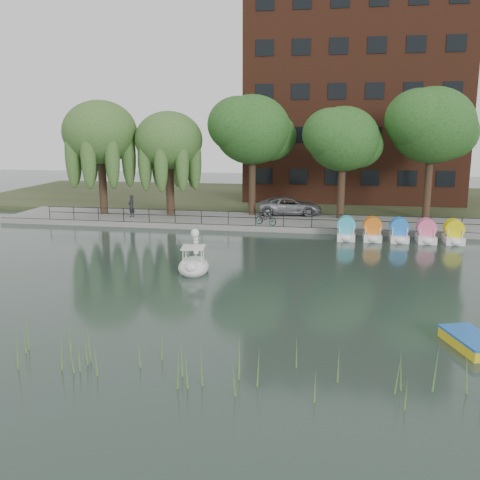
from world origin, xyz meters
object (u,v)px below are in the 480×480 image
(minivan, at_px, (290,205))
(pedestrian, at_px, (131,204))
(bicycle, at_px, (266,218))
(swan_boat, at_px, (194,263))
(yellow_rowboat, at_px, (471,341))

(minivan, distance_m, pedestrian, 12.56)
(bicycle, height_order, swan_boat, swan_boat)
(bicycle, bearing_deg, minivan, 9.08)
(pedestrian, bearing_deg, swan_boat, 47.68)
(minivan, relative_size, pedestrian, 2.95)
(pedestrian, xyz_separation_m, yellow_rowboat, (20.37, -21.11, -1.15))
(minivan, height_order, bicycle, minivan)
(swan_boat, xyz_separation_m, yellow_rowboat, (11.80, -7.73, -0.23))
(swan_boat, bearing_deg, minivan, 69.87)
(minivan, distance_m, bicycle, 4.97)
(minivan, distance_m, yellow_rowboat, 25.71)
(bicycle, bearing_deg, swan_boat, -166.13)
(bicycle, distance_m, swan_boat, 12.05)
(yellow_rowboat, bearing_deg, pedestrian, 115.75)
(bicycle, relative_size, pedestrian, 0.87)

